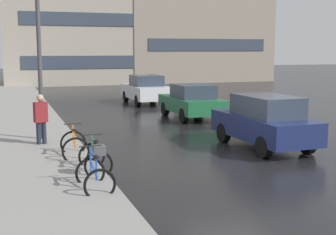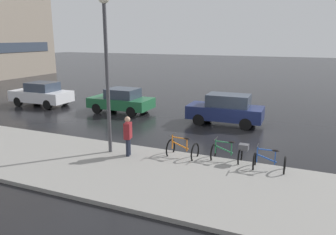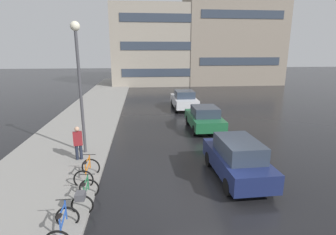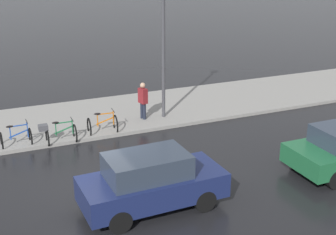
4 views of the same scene
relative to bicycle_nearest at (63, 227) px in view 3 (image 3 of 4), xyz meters
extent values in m
plane|color=black|center=(4.08, 1.56, -0.39)|extent=(140.00, 140.00, 0.00)
cube|color=gray|center=(-1.92, 11.56, -0.32)|extent=(4.80, 60.00, 0.14)
torus|color=black|center=(-0.01, 0.51, -0.04)|extent=(0.69, 0.07, 0.69)
cube|color=#234CA8|center=(0.00, -0.18, 0.20)|extent=(0.04, 0.04, 0.49)
cube|color=#234CA8|center=(-0.01, 0.43, 0.26)|extent=(0.04, 0.04, 0.61)
cube|color=#234CA8|center=(0.00, 0.13, 0.47)|extent=(0.05, 0.61, 0.04)
cube|color=#234CA8|center=(0.00, 0.10, 0.16)|extent=(0.05, 0.70, 0.25)
ellipsoid|color=black|center=(0.00, -0.18, 0.48)|extent=(0.14, 0.26, 0.07)
cylinder|color=black|center=(-0.01, 0.43, 0.59)|extent=(0.50, 0.04, 0.03)
torus|color=black|center=(0.31, 2.11, -0.03)|extent=(0.71, 0.07, 0.71)
torus|color=black|center=(0.29, 1.08, -0.03)|extent=(0.71, 0.07, 0.71)
cube|color=#237042|center=(0.30, 1.41, 0.22)|extent=(0.04, 0.04, 0.50)
cube|color=#237042|center=(0.31, 2.03, 0.25)|extent=(0.04, 0.04, 0.56)
cube|color=#237042|center=(0.30, 1.72, 0.46)|extent=(0.05, 0.62, 0.04)
cube|color=#237042|center=(0.30, 1.70, 0.17)|extent=(0.05, 0.70, 0.25)
ellipsoid|color=black|center=(0.30, 1.41, 0.49)|extent=(0.14, 0.26, 0.07)
cylinder|color=black|center=(0.31, 2.03, 0.55)|extent=(0.50, 0.04, 0.03)
cube|color=#4C4C51|center=(0.29, 0.96, 0.36)|extent=(0.29, 0.35, 0.22)
torus|color=black|center=(0.06, 3.79, -0.01)|extent=(0.76, 0.12, 0.76)
torus|color=black|center=(-0.01, 2.75, -0.01)|extent=(0.76, 0.12, 0.76)
cube|color=orange|center=(0.01, 3.09, 0.24)|extent=(0.04, 0.04, 0.49)
cube|color=orange|center=(0.06, 3.72, 0.28)|extent=(0.04, 0.04, 0.57)
cube|color=orange|center=(0.04, 3.40, 0.49)|extent=(0.08, 0.63, 0.04)
cube|color=orange|center=(0.03, 3.37, 0.19)|extent=(0.09, 0.72, 0.26)
ellipsoid|color=black|center=(0.01, 3.09, 0.51)|extent=(0.16, 0.27, 0.07)
cylinder|color=black|center=(0.06, 3.72, 0.59)|extent=(0.50, 0.06, 0.03)
cube|color=navy|center=(5.96, 3.04, 0.29)|extent=(1.81, 4.08, 0.71)
cube|color=#2D3847|center=(5.96, 2.88, 0.97)|extent=(1.46, 2.29, 0.65)
cylinder|color=black|center=(5.17, 4.28, -0.07)|extent=(0.24, 0.65, 0.64)
cylinder|color=black|center=(6.68, 4.32, -0.07)|extent=(0.24, 0.65, 0.64)
cylinder|color=black|center=(5.23, 1.77, -0.07)|extent=(0.24, 0.65, 0.64)
cylinder|color=black|center=(6.74, 1.81, -0.07)|extent=(0.24, 0.65, 0.64)
cube|color=#1E6038|center=(6.25, 9.83, 0.25)|extent=(1.91, 3.98, 0.63)
cube|color=#2D3847|center=(6.25, 9.67, 0.86)|extent=(1.56, 1.88, 0.59)
cylinder|color=black|center=(5.40, 11.06, -0.07)|extent=(0.22, 0.64, 0.64)
cylinder|color=black|center=(7.10, 11.06, -0.07)|extent=(0.22, 0.64, 0.64)
cylinder|color=black|center=(5.40, 8.59, -0.07)|extent=(0.22, 0.64, 0.64)
cylinder|color=black|center=(7.11, 8.59, -0.07)|extent=(0.22, 0.64, 0.64)
cube|color=silver|center=(5.92, 16.09, 0.30)|extent=(1.93, 4.25, 0.72)
cube|color=#2D3847|center=(5.93, 15.92, 0.96)|extent=(1.57, 1.93, 0.60)
cylinder|color=black|center=(5.06, 17.39, -0.07)|extent=(0.23, 0.64, 0.64)
cylinder|color=black|center=(6.76, 17.41, -0.07)|extent=(0.23, 0.64, 0.64)
cylinder|color=black|center=(5.09, 14.77, -0.07)|extent=(0.23, 0.64, 0.64)
cylinder|color=black|center=(6.78, 14.78, -0.07)|extent=(0.23, 0.64, 0.64)
cylinder|color=#1E2333|center=(-0.81, 5.24, 0.03)|extent=(0.14, 0.14, 0.84)
cylinder|color=#1E2333|center=(-0.64, 5.28, 0.03)|extent=(0.14, 0.14, 0.84)
cube|color=maroon|center=(-0.73, 5.26, 0.77)|extent=(0.45, 0.33, 0.63)
sphere|color=tan|center=(-0.73, 5.26, 1.22)|extent=(0.22, 0.22, 0.22)
cylinder|color=#424247|center=(-0.63, 6.16, 2.57)|extent=(0.14, 0.14, 5.91)
sphere|color=#F2EACC|center=(-0.63, 6.16, 5.70)|extent=(0.43, 0.43, 0.43)
cube|color=#9E9384|center=(5.85, 33.83, 5.23)|extent=(15.37, 7.07, 11.22)
cube|color=#333D4C|center=(5.85, 30.25, 1.63)|extent=(12.60, 0.06, 1.10)
cube|color=#333D4C|center=(5.85, 30.25, 5.23)|extent=(12.60, 0.06, 1.10)
cube|color=#333D4C|center=(5.85, 30.25, 8.82)|extent=(12.60, 0.06, 1.10)
cube|color=gray|center=(16.17, 34.46, 9.37)|extent=(14.14, 8.52, 19.52)
cube|color=#333D4C|center=(16.17, 30.16, 3.13)|extent=(11.59, 0.06, 1.10)
cube|color=#333D4C|center=(16.17, 30.16, 9.37)|extent=(11.59, 0.06, 1.10)
camera|label=1|loc=(-1.74, -9.79, 2.73)|focal=50.00mm
camera|label=2|loc=(-11.30, -0.99, 4.30)|focal=35.00mm
camera|label=3|loc=(2.23, -6.39, 4.67)|focal=28.00mm
camera|label=4|loc=(16.80, -1.19, 6.58)|focal=50.00mm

